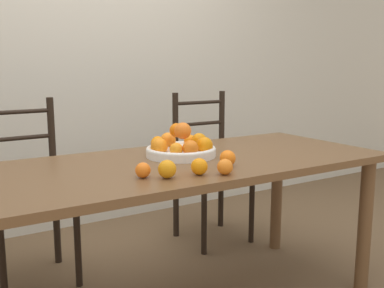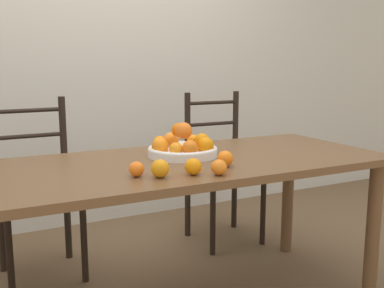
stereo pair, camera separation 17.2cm
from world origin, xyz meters
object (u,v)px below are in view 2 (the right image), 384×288
Objects in this scene: fruit_bowl at (183,147)px; chair_right at (222,169)px; orange_loose_2 at (225,159)px; chair_left at (37,192)px; orange_loose_4 at (219,167)px; orange_loose_0 at (193,167)px; orange_loose_3 at (160,169)px; orange_loose_1 at (136,169)px.

chair_right is (0.60, 0.63, -0.31)m from fruit_bowl.
chair_left is at bearing 125.64° from orange_loose_2.
chair_right is (0.63, 1.04, -0.30)m from orange_loose_4.
fruit_bowl is at bearing 70.75° from orange_loose_0.
chair_right reaches higher than orange_loose_3.
orange_loose_1 is at bearing 157.27° from orange_loose_4.
orange_loose_1 is 0.06× the size of chair_right.
orange_loose_4 is at bearing -22.73° from orange_loose_1.
chair_right is at bearing 48.58° from orange_loose_3.
orange_loose_2 reaches higher than orange_loose_1.
orange_loose_3 is at bearing 162.30° from orange_loose_4.
orange_loose_3 is (0.08, -0.05, 0.01)m from orange_loose_1.
orange_loose_2 is 0.33m from orange_loose_3.
fruit_bowl is 0.30m from orange_loose_2.
orange_loose_4 is at bearing -64.01° from chair_left.
chair_left is at bearing -179.60° from chair_right.
fruit_bowl is at bearing 85.09° from orange_loose_4.
orange_loose_1 is at bearing -140.09° from fruit_bowl.
orange_loose_2 is 1.11m from chair_right.
orange_loose_2 is 0.16m from orange_loose_4.
orange_loose_1 is 0.84× the size of orange_loose_3.
fruit_bowl reaches higher than orange_loose_3.
fruit_bowl is 0.92m from chair_right.
orange_loose_3 reaches higher than orange_loose_0.
orange_loose_4 is at bearing -94.91° from fruit_bowl.
orange_loose_0 is 1.06× the size of orange_loose_4.
orange_loose_0 is at bearing -66.87° from chair_left.
fruit_bowl is at bearing 39.91° from orange_loose_1.
chair_right is at bearing 58.79° from orange_loose_4.
orange_loose_4 is at bearing -17.70° from orange_loose_3.
fruit_bowl reaches higher than orange_loose_4.
fruit_bowl reaches higher than orange_loose_2.
fruit_bowl is at bearing 52.37° from orange_loose_3.
orange_loose_2 is at bearing 49.97° from orange_loose_4.
orange_loose_0 is 0.07× the size of chair_right.
orange_loose_4 is at bearing -130.03° from orange_loose_2.
chair_left is (-0.47, 0.99, -0.30)m from orange_loose_0.
fruit_bowl is 0.41m from orange_loose_4.
orange_loose_0 is 0.20m from orange_loose_2.
chair_right is at bearing -2.35° from chair_left.
orange_loose_2 is at bearing -119.53° from chair_right.
orange_loose_0 is (-0.13, -0.36, -0.01)m from fruit_bowl.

